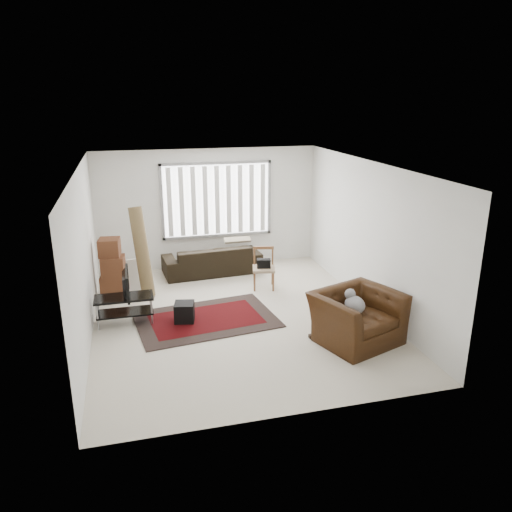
{
  "coord_description": "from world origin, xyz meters",
  "views": [
    {
      "loc": [
        -1.75,
        -8.03,
        3.81
      ],
      "look_at": [
        0.41,
        0.23,
        1.05
      ],
      "focal_mm": 35.0,
      "sensor_mm": 36.0,
      "label": 1
    }
  ],
  "objects_px": {
    "tv_stand": "(124,304)",
    "side_chair": "(264,266)",
    "sofa": "(212,255)",
    "moving_boxes": "(113,270)",
    "armchair": "(357,314)"
  },
  "relations": [
    {
      "from": "tv_stand",
      "to": "side_chair",
      "type": "xyz_separation_m",
      "value": [
        2.79,
        1.03,
        0.1
      ]
    },
    {
      "from": "sofa",
      "to": "tv_stand",
      "type": "bearing_deg",
      "value": 44.31
    },
    {
      "from": "sofa",
      "to": "side_chair",
      "type": "xyz_separation_m",
      "value": [
        0.88,
        -1.16,
        0.05
      ]
    },
    {
      "from": "moving_boxes",
      "to": "sofa",
      "type": "relative_size",
      "value": 0.55
    },
    {
      "from": "side_chair",
      "to": "armchair",
      "type": "xyz_separation_m",
      "value": [
        0.82,
        -2.66,
        0.01
      ]
    },
    {
      "from": "tv_stand",
      "to": "side_chair",
      "type": "height_order",
      "value": "side_chair"
    },
    {
      "from": "side_chair",
      "to": "sofa",
      "type": "bearing_deg",
      "value": 140.69
    },
    {
      "from": "sofa",
      "to": "side_chair",
      "type": "bearing_deg",
      "value": 122.52
    },
    {
      "from": "tv_stand",
      "to": "sofa",
      "type": "xyz_separation_m",
      "value": [
        1.92,
        2.19,
        0.05
      ]
    },
    {
      "from": "sofa",
      "to": "side_chair",
      "type": "distance_m",
      "value": 1.46
    },
    {
      "from": "tv_stand",
      "to": "side_chair",
      "type": "distance_m",
      "value": 2.98
    },
    {
      "from": "moving_boxes",
      "to": "armchair",
      "type": "bearing_deg",
      "value": -38.1
    },
    {
      "from": "tv_stand",
      "to": "armchair",
      "type": "bearing_deg",
      "value": -24.34
    },
    {
      "from": "sofa",
      "to": "armchair",
      "type": "distance_m",
      "value": 4.18
    },
    {
      "from": "moving_boxes",
      "to": "side_chair",
      "type": "distance_m",
      "value": 3.01
    }
  ]
}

